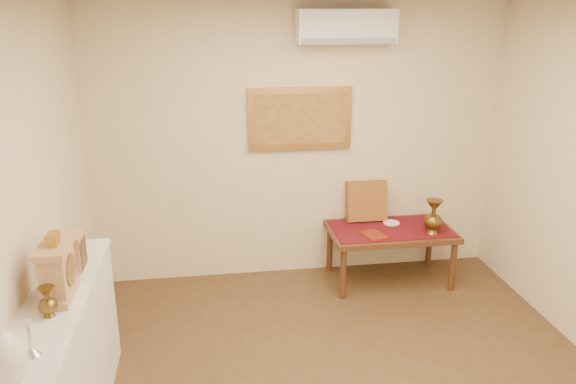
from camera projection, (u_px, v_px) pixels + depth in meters
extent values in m
cube|color=beige|center=(299.00, 144.00, 5.46)|extent=(4.00, 0.02, 2.70)
cube|color=beige|center=(8.00, 252.00, 3.07)|extent=(0.02, 4.50, 2.70)
cube|color=#5F0F18|center=(391.00, 229.00, 5.48)|extent=(1.14, 0.59, 0.01)
cylinder|color=white|center=(391.00, 223.00, 5.60)|extent=(0.16, 0.16, 0.01)
cube|color=maroon|center=(374.00, 235.00, 5.31)|extent=(0.25, 0.29, 0.01)
cube|color=maroon|center=(366.00, 201.00, 5.64)|extent=(0.40, 0.18, 0.42)
cube|color=silver|center=(62.00, 383.00, 3.37)|extent=(0.35, 2.00, 0.95)
cube|color=silver|center=(51.00, 311.00, 3.21)|extent=(0.37, 2.02, 0.03)
cube|color=tan|center=(61.00, 293.00, 3.33)|extent=(0.16, 0.36, 0.05)
cube|color=tan|center=(57.00, 270.00, 3.29)|extent=(0.14, 0.30, 0.25)
cylinder|color=beige|center=(71.00, 269.00, 3.30)|extent=(0.01, 0.17, 0.17)
cylinder|color=#B37D39|center=(72.00, 269.00, 3.30)|extent=(0.01, 0.19, 0.19)
cube|color=tan|center=(54.00, 247.00, 3.24)|extent=(0.17, 0.34, 0.04)
cube|color=#B37D39|center=(53.00, 239.00, 3.22)|extent=(0.06, 0.11, 0.07)
cube|color=tan|center=(71.00, 253.00, 3.66)|extent=(0.15, 0.20, 0.22)
cube|color=#552D19|center=(84.00, 260.00, 3.69)|extent=(0.01, 0.17, 0.09)
cube|color=#552D19|center=(83.00, 246.00, 3.66)|extent=(0.01, 0.17, 0.09)
cube|color=tan|center=(69.00, 236.00, 3.62)|extent=(0.16, 0.21, 0.02)
cube|color=#552D19|center=(391.00, 231.00, 5.49)|extent=(1.20, 0.70, 0.05)
cylinder|color=#552D19|center=(343.00, 274.00, 5.23)|extent=(0.06, 0.06, 0.50)
cylinder|color=#552D19|center=(453.00, 266.00, 5.38)|extent=(0.06, 0.06, 0.50)
cylinder|color=#552D19|center=(330.00, 249.00, 5.77)|extent=(0.06, 0.06, 0.50)
cylinder|color=#552D19|center=(429.00, 242.00, 5.93)|extent=(0.06, 0.06, 0.50)
cube|color=#B37D39|center=(300.00, 119.00, 5.36)|extent=(1.00, 0.05, 0.60)
cube|color=#A7773A|center=(300.00, 119.00, 5.33)|extent=(0.88, 0.01, 0.48)
cube|color=white|center=(346.00, 26.00, 5.04)|extent=(0.90, 0.24, 0.30)
cube|color=gray|center=(349.00, 41.00, 4.97)|extent=(0.86, 0.02, 0.05)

